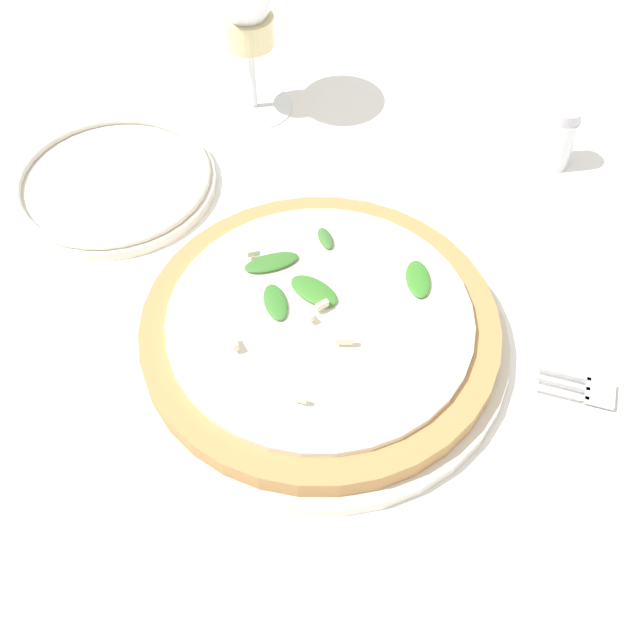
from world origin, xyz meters
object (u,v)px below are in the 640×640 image
wine_glass (247,14)px  shaker_pepper (559,137)px  side_plate_white (114,182)px  pizza_arugula_main (320,330)px

wine_glass → shaker_pepper: (-0.32, -0.00, -0.08)m
side_plate_white → shaker_pepper: bearing=-158.0°
wine_glass → side_plate_white: (0.09, 0.17, -0.10)m
pizza_arugula_main → wine_glass: size_ratio=1.97×
pizza_arugula_main → side_plate_white: pizza_arugula_main is taller
pizza_arugula_main → wine_glass: (0.16, -0.29, 0.09)m
side_plate_white → shaker_pepper: shaker_pepper is taller
wine_glass → shaker_pepper: bearing=-179.8°
wine_glass → pizza_arugula_main: bearing=119.7°
side_plate_white → pizza_arugula_main: bearing=154.1°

